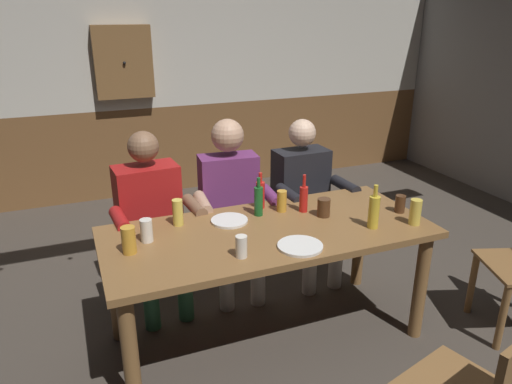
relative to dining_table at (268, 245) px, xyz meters
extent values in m
plane|color=#423A33|center=(0.00, 0.04, -0.63)|extent=(7.84, 7.84, 0.00)
cube|color=beige|center=(0.00, 2.86, 1.07)|extent=(6.53, 0.12, 1.51)
cube|color=brown|center=(0.00, 2.86, -0.16)|extent=(6.53, 0.12, 0.94)
cube|color=brown|center=(0.00, 0.00, 0.08)|extent=(1.88, 0.82, 0.04)
cylinder|color=brown|center=(-0.86, -0.33, -0.29)|extent=(0.08, 0.08, 0.69)
cylinder|color=brown|center=(0.86, -0.33, -0.29)|extent=(0.08, 0.08, 0.69)
cylinder|color=brown|center=(-0.86, 0.33, -0.29)|extent=(0.08, 0.08, 0.69)
cylinder|color=brown|center=(0.86, 0.33, -0.29)|extent=(0.08, 0.08, 0.69)
cube|color=#AD1919|center=(-0.56, 0.71, 0.08)|extent=(0.43, 0.27, 0.51)
sphere|color=brown|center=(-0.56, 0.71, 0.47)|extent=(0.20, 0.20, 0.20)
cylinder|color=#33724C|center=(-0.44, 0.57, -0.15)|extent=(0.16, 0.42, 0.13)
cylinder|color=#33724C|center=(-0.67, 0.56, -0.15)|extent=(0.16, 0.42, 0.13)
cylinder|color=#33724C|center=(-0.43, 0.37, -0.42)|extent=(0.10, 0.10, 0.42)
cylinder|color=#33724C|center=(-0.65, 0.35, -0.42)|extent=(0.10, 0.10, 0.42)
cylinder|color=brown|center=(-0.31, 0.47, 0.11)|extent=(0.10, 0.29, 0.08)
cylinder|color=#AD1919|center=(-0.78, 0.44, 0.11)|extent=(0.10, 0.29, 0.08)
cube|color=#6B2D66|center=(0.00, 0.71, 0.09)|extent=(0.42, 0.23, 0.52)
sphere|color=tan|center=(0.00, 0.71, 0.49)|extent=(0.22, 0.22, 0.22)
cylinder|color=silver|center=(0.10, 0.55, -0.15)|extent=(0.16, 0.41, 0.13)
cylinder|color=silver|center=(-0.12, 0.57, -0.15)|extent=(0.16, 0.41, 0.13)
cylinder|color=silver|center=(0.08, 0.36, -0.42)|extent=(0.10, 0.10, 0.42)
cylinder|color=silver|center=(-0.14, 0.38, -0.42)|extent=(0.10, 0.10, 0.42)
cylinder|color=#6B2D66|center=(0.21, 0.45, 0.11)|extent=(0.10, 0.29, 0.08)
cylinder|color=tan|center=(-0.25, 0.49, 0.11)|extent=(0.10, 0.29, 0.08)
cube|color=black|center=(0.56, 0.71, 0.08)|extent=(0.40, 0.24, 0.50)
sphere|color=beige|center=(0.56, 0.71, 0.46)|extent=(0.20, 0.20, 0.20)
cylinder|color=silver|center=(0.68, 0.56, -0.15)|extent=(0.15, 0.42, 0.13)
cylinder|color=silver|center=(0.46, 0.55, -0.15)|extent=(0.15, 0.42, 0.13)
cylinder|color=silver|center=(0.69, 0.35, -0.42)|extent=(0.10, 0.10, 0.42)
cylinder|color=silver|center=(0.47, 0.34, -0.42)|extent=(0.10, 0.10, 0.42)
cylinder|color=black|center=(0.80, 0.47, 0.10)|extent=(0.09, 0.28, 0.08)
cylinder|color=black|center=(0.35, 0.45, 0.10)|extent=(0.09, 0.28, 0.08)
cylinder|color=brown|center=(1.23, -0.63, -0.41)|extent=(0.04, 0.04, 0.44)
cylinder|color=brown|center=(1.36, -0.27, -0.41)|extent=(0.04, 0.04, 0.44)
cylinder|color=white|center=(-0.17, 0.19, 0.11)|extent=(0.22, 0.22, 0.01)
cylinder|color=white|center=(0.07, -0.27, 0.11)|extent=(0.24, 0.24, 0.01)
cylinder|color=red|center=(0.08, 0.32, 0.19)|extent=(0.06, 0.06, 0.17)
cylinder|color=red|center=(0.08, 0.32, 0.30)|extent=(0.02, 0.02, 0.06)
cylinder|color=red|center=(0.31, 0.16, 0.18)|extent=(0.05, 0.05, 0.16)
cylinder|color=red|center=(0.31, 0.16, 0.30)|extent=(0.02, 0.02, 0.08)
cylinder|color=gold|center=(0.57, -0.20, 0.20)|extent=(0.06, 0.06, 0.19)
cylinder|color=gold|center=(0.57, -0.20, 0.33)|extent=(0.02, 0.02, 0.07)
cylinder|color=#195923|center=(0.02, 0.21, 0.19)|extent=(0.05, 0.05, 0.18)
cylinder|color=#195923|center=(0.02, 0.21, 0.31)|extent=(0.02, 0.02, 0.06)
cylinder|color=#E5C64C|center=(0.82, -0.25, 0.18)|extent=(0.07, 0.07, 0.15)
cylinder|color=gold|center=(0.18, 0.22, 0.17)|extent=(0.06, 0.06, 0.13)
cylinder|color=#4C2D19|center=(0.39, 0.05, 0.16)|extent=(0.08, 0.08, 0.11)
cylinder|color=#E5C64C|center=(-0.47, 0.26, 0.18)|extent=(0.06, 0.06, 0.16)
cylinder|color=gold|center=(-0.78, 0.01, 0.17)|extent=(0.07, 0.07, 0.15)
cylinder|color=#4C2D19|center=(0.86, -0.07, 0.16)|extent=(0.06, 0.06, 0.11)
cylinder|color=white|center=(-0.67, 0.11, 0.17)|extent=(0.07, 0.07, 0.13)
cylinder|color=white|center=(-0.26, -0.25, 0.16)|extent=(0.06, 0.06, 0.12)
cube|color=brown|center=(-0.39, 2.73, 0.80)|extent=(0.56, 0.12, 0.70)
sphere|color=black|center=(-0.39, 2.65, 0.80)|extent=(0.03, 0.03, 0.03)
camera|label=1|loc=(-1.00, -2.31, 1.29)|focal=33.90mm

